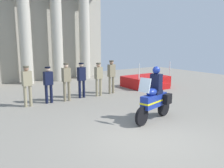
% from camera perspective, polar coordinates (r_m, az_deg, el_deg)
% --- Properties ---
extents(ground_plane, '(28.36, 28.36, 0.00)m').
position_cam_1_polar(ground_plane, '(6.96, 9.33, -13.06)').
color(ground_plane, gray).
extents(colonnade_backdrop, '(10.17, 1.61, 8.00)m').
position_cam_1_polar(colonnade_backdrop, '(17.13, -17.43, 14.50)').
color(colonnade_backdrop, '#A49F91').
rests_on(colonnade_backdrop, ground_plane).
extents(reviewing_stand, '(2.60, 2.29, 1.54)m').
position_cam_1_polar(reviewing_stand, '(14.63, 8.33, 0.60)').
color(reviewing_stand, '#B71414').
rests_on(reviewing_stand, ground_plane).
extents(officer_in_row_0, '(0.41, 0.27, 1.74)m').
position_cam_1_polar(officer_in_row_0, '(10.50, -19.90, 0.26)').
color(officer_in_row_0, gray).
rests_on(officer_in_row_0, ground_plane).
extents(officer_in_row_1, '(0.41, 0.27, 1.64)m').
position_cam_1_polar(officer_in_row_1, '(10.83, -15.18, 0.50)').
color(officer_in_row_1, black).
rests_on(officer_in_row_1, ground_plane).
extents(officer_in_row_2, '(0.41, 0.27, 1.77)m').
position_cam_1_polar(officer_in_row_2, '(11.03, -10.99, 1.24)').
color(officer_in_row_2, '#7A7056').
rests_on(officer_in_row_2, ground_plane).
extents(officer_in_row_3, '(0.41, 0.27, 1.73)m').
position_cam_1_polar(officer_in_row_3, '(11.56, -7.41, 1.61)').
color(officer_in_row_3, black).
rests_on(officer_in_row_3, ground_plane).
extents(officer_in_row_4, '(0.41, 0.27, 1.69)m').
position_cam_1_polar(officer_in_row_4, '(11.87, -3.27, 1.83)').
color(officer_in_row_4, gray).
rests_on(officer_in_row_4, ground_plane).
extents(officer_in_row_5, '(0.41, 0.27, 1.76)m').
position_cam_1_polar(officer_in_row_5, '(12.43, -0.13, 2.42)').
color(officer_in_row_5, '#7A7056').
rests_on(officer_in_row_5, ground_plane).
extents(motorcycle_with_rider, '(2.05, 0.89, 1.90)m').
position_cam_1_polar(motorcycle_with_rider, '(8.37, 10.36, -3.34)').
color(motorcycle_with_rider, black).
rests_on(motorcycle_with_rider, ground_plane).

